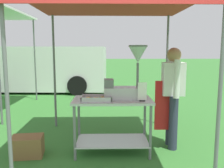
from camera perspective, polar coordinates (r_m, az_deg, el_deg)
The scene contains 9 objects.
ground_plane at distance 8.38m, azimuth -0.59°, elevation -2.76°, with size 70.00×70.00×0.00m, color #33702D.
stall_canopy at distance 3.71m, azimuth 0.04°, elevation 18.01°, with size 2.49×2.54×2.30m.
donut_cart at distance 3.69m, azimuth 0.07°, elevation -7.35°, with size 1.18×0.63×0.84m.
donut_tray at distance 3.52m, azimuth -3.82°, elevation -3.59°, with size 0.45×0.29×0.07m.
donut_fryer at distance 3.60m, azimuth 3.63°, elevation 1.36°, with size 0.64×0.28×0.80m.
menu_sign at distance 3.48m, azimuth 7.17°, elevation -2.15°, with size 0.13×0.05×0.27m.
vendor at distance 3.95m, azimuth 14.10°, elevation -1.95°, with size 0.45×0.53×1.61m.
supply_crate at distance 3.91m, azimuth -19.43°, elevation -13.75°, with size 0.49×0.36×0.30m.
van_white at distance 9.70m, azimuth -16.50°, elevation 3.62°, with size 5.00×2.22×1.69m.
Camera 1 is at (-0.09, -2.23, 1.57)m, focal length 38.60 mm.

